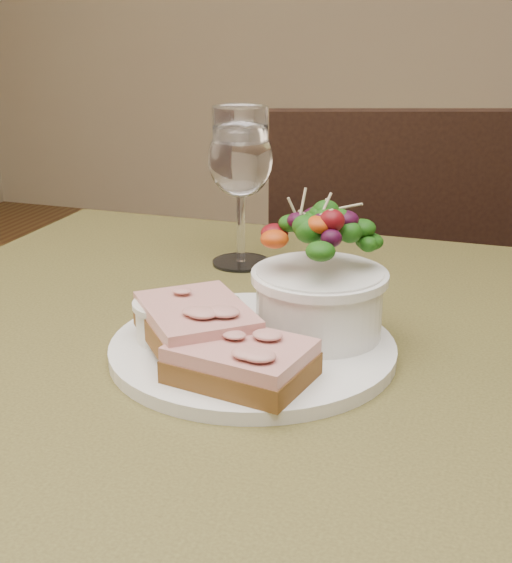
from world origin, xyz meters
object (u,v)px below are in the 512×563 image
(chair_far, at_px, (373,414))
(salad_bowl, at_px, (320,273))
(sandwich_back, at_px, (196,323))
(wine_glass, at_px, (240,164))
(cafe_table, at_px, (240,437))
(ramekin, at_px, (171,318))
(dinner_plate, at_px, (253,348))
(sandwich_front, at_px, (241,361))

(chair_far, xyz_separation_m, salad_bowl, (0.06, -0.71, 0.53))
(sandwich_back, height_order, wine_glass, wine_glass)
(salad_bowl, xyz_separation_m, wine_glass, (-0.15, 0.21, 0.05))
(cafe_table, height_order, ramekin, ramekin)
(chair_far, distance_m, sandwich_back, 0.92)
(cafe_table, height_order, wine_glass, wine_glass)
(salad_bowl, bearing_deg, chair_far, 94.68)
(wine_glass, bearing_deg, chair_far, 79.81)
(dinner_plate, relative_size, sandwich_back, 1.80)
(cafe_table, bearing_deg, ramekin, -145.11)
(cafe_table, relative_size, wine_glass, 4.57)
(ramekin, height_order, salad_bowl, salad_bowl)
(sandwich_front, xyz_separation_m, salad_bowl, (0.04, 0.11, 0.04))
(cafe_table, bearing_deg, sandwich_front, -69.46)
(cafe_table, relative_size, ramekin, 12.66)
(sandwich_back, distance_m, ramekin, 0.03)
(dinner_plate, bearing_deg, sandwich_front, -78.55)
(chair_far, distance_m, wine_glass, 0.77)
(sandwich_back, bearing_deg, sandwich_front, 12.08)
(cafe_table, height_order, dinner_plate, dinner_plate)
(chair_far, xyz_separation_m, wine_glass, (-0.09, -0.51, 0.58))
(ramekin, height_order, wine_glass, wine_glass)
(sandwich_front, height_order, sandwich_back, sandwich_back)
(chair_far, relative_size, ramekin, 14.24)
(sandwich_front, bearing_deg, chair_far, 101.76)
(dinner_plate, xyz_separation_m, salad_bowl, (0.05, 0.04, 0.07))
(salad_bowl, bearing_deg, wine_glass, 125.96)
(cafe_table, xyz_separation_m, sandwich_front, (0.03, -0.09, 0.13))
(sandwich_back, bearing_deg, wine_glass, 150.68)
(chair_far, relative_size, sandwich_front, 7.47)
(sandwich_front, height_order, ramekin, ramekin)
(salad_bowl, bearing_deg, dinner_plate, -143.11)
(ramekin, distance_m, salad_bowl, 0.14)
(dinner_plate, relative_size, ramekin, 4.07)
(dinner_plate, xyz_separation_m, wine_glass, (-0.10, 0.24, 0.12))
(dinner_plate, distance_m, sandwich_back, 0.06)
(sandwich_front, relative_size, ramekin, 1.91)
(dinner_plate, height_order, wine_glass, wine_glass)
(chair_far, relative_size, sandwich_back, 6.32)
(dinner_plate, relative_size, salad_bowl, 2.02)
(chair_far, height_order, ramekin, chair_far)
(dinner_plate, bearing_deg, sandwich_back, -146.58)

